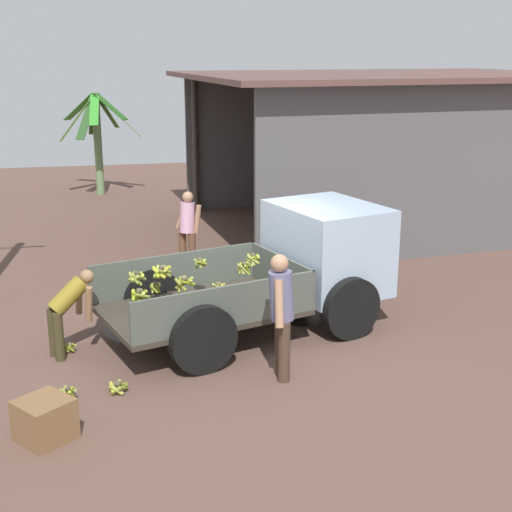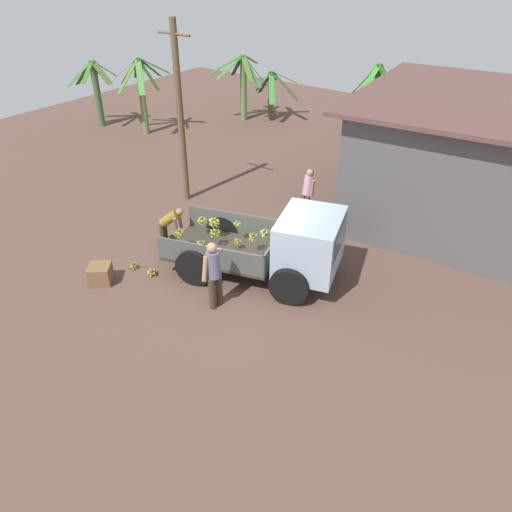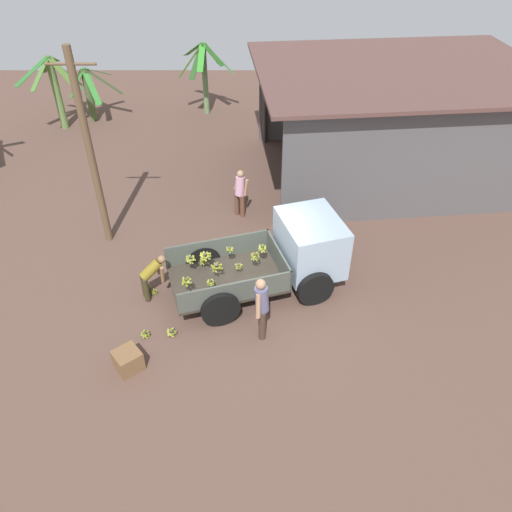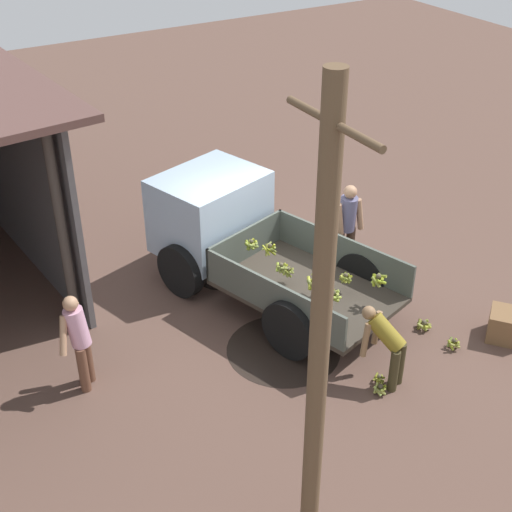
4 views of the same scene
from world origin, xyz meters
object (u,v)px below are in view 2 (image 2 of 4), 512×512
object	(u,v)px
banana_bunch_on_ground_0	(152,272)
utility_pole	(180,114)
person_worker_loading	(170,224)
banana_bunch_on_ground_1	(173,242)
wooden_crate_0	(100,274)
cargo_truck	(289,246)
person_foreground_visitor	(214,272)
banana_bunch_on_ground_3	(172,237)
banana_bunch_on_ground_2	(134,265)
person_bystander_near_shed	(308,191)

from	to	relation	value
banana_bunch_on_ground_0	utility_pole	bearing A→B (deg)	121.52
person_worker_loading	banana_bunch_on_ground_1	size ratio (longest dim) A/B	6.46
banana_bunch_on_ground_0	wooden_crate_0	size ratio (longest dim) A/B	0.49
banana_bunch_on_ground_1	cargo_truck	bearing A→B (deg)	8.18
person_foreground_visitor	banana_bunch_on_ground_1	size ratio (longest dim) A/B	9.10
banana_bunch_on_ground_3	banana_bunch_on_ground_2	bearing A→B (deg)	-82.06
banana_bunch_on_ground_0	banana_bunch_on_ground_1	bearing A→B (deg)	114.10
person_worker_loading	banana_bunch_on_ground_2	world-z (taller)	person_worker_loading
person_foreground_visitor	banana_bunch_on_ground_0	size ratio (longest dim) A/B	6.44
person_worker_loading	banana_bunch_on_ground_0	bearing A→B (deg)	-90.60
person_bystander_near_shed	banana_bunch_on_ground_0	bearing A→B (deg)	-160.73
utility_pole	person_bystander_near_shed	xyz separation A→B (m)	(3.96, 1.32, -2.00)
person_bystander_near_shed	banana_bunch_on_ground_3	distance (m)	4.44
cargo_truck	banana_bunch_on_ground_3	world-z (taller)	cargo_truck
banana_bunch_on_ground_2	wooden_crate_0	size ratio (longest dim) A/B	0.44
person_foreground_visitor	wooden_crate_0	distance (m)	3.25
person_foreground_visitor	person_bystander_near_shed	world-z (taller)	person_foreground_visitor
person_bystander_near_shed	utility_pole	bearing A→B (deg)	144.01
person_worker_loading	person_bystander_near_shed	world-z (taller)	person_bystander_near_shed
banana_bunch_on_ground_1	banana_bunch_on_ground_2	distance (m)	1.53
banana_bunch_on_ground_1	banana_bunch_on_ground_0	bearing A→B (deg)	-65.90
wooden_crate_0	banana_bunch_on_ground_3	bearing A→B (deg)	90.59
person_bystander_near_shed	banana_bunch_on_ground_1	bearing A→B (deg)	-174.47
banana_bunch_on_ground_2	banana_bunch_on_ground_3	size ratio (longest dim) A/B	1.08
utility_pole	banana_bunch_on_ground_0	xyz separation A→B (m)	(2.42, -3.95, -2.79)
cargo_truck	banana_bunch_on_ground_3	size ratio (longest dim) A/B	21.53
cargo_truck	banana_bunch_on_ground_2	xyz separation A→B (m)	(-3.60, -2.06, -0.91)
utility_pole	person_foreground_visitor	distance (m)	6.34
person_bystander_near_shed	banana_bunch_on_ground_0	distance (m)	5.54
utility_pole	banana_bunch_on_ground_3	xyz separation A→B (m)	(1.56, -2.34, -2.79)
utility_pole	person_foreground_visitor	xyz separation A→B (m)	(4.59, -3.92, -1.92)
person_bystander_near_shed	banana_bunch_on_ground_3	world-z (taller)	person_bystander_near_shed
banana_bunch_on_ground_3	wooden_crate_0	bearing A→B (deg)	-89.41
cargo_truck	banana_bunch_on_ground_3	xyz separation A→B (m)	(-3.84, -0.38, -0.91)
person_bystander_near_shed	wooden_crate_0	world-z (taller)	person_bystander_near_shed
banana_bunch_on_ground_1	utility_pole	bearing A→B (deg)	125.43
cargo_truck	person_foreground_visitor	world-z (taller)	cargo_truck
utility_pole	banana_bunch_on_ground_1	world-z (taller)	utility_pole
utility_pole	wooden_crate_0	size ratio (longest dim) A/B	10.30
person_foreground_visitor	banana_bunch_on_ground_3	size ratio (longest dim) A/B	7.81
utility_pole	person_bystander_near_shed	world-z (taller)	utility_pole
cargo_truck	wooden_crate_0	size ratio (longest dim) A/B	8.72
utility_pole	person_foreground_visitor	world-z (taller)	utility_pole
banana_bunch_on_ground_1	wooden_crate_0	world-z (taller)	wooden_crate_0
utility_pole	banana_bunch_on_ground_0	bearing A→B (deg)	-58.48
utility_pole	banana_bunch_on_ground_3	distance (m)	3.96
cargo_truck	person_foreground_visitor	xyz separation A→B (m)	(-0.81, -1.97, -0.05)
person_foreground_visitor	banana_bunch_on_ground_3	distance (m)	3.53
person_worker_loading	banana_bunch_on_ground_0	xyz separation A→B (m)	(0.64, -1.39, -0.63)
wooden_crate_0	person_bystander_near_shed	bearing A→B (deg)	69.23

